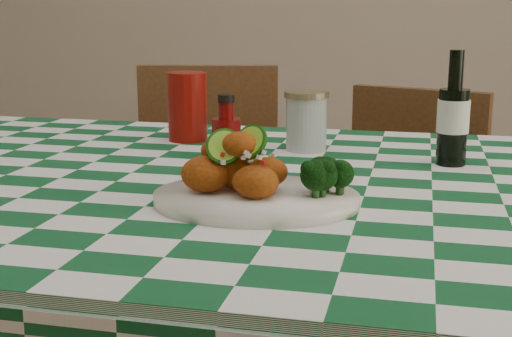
% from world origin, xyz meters
% --- Properties ---
extents(plate, '(0.33, 0.27, 0.02)m').
position_xyz_m(plate, '(0.05, -0.15, 0.80)').
color(plate, white).
rests_on(plate, dining_table).
extents(fried_chicken_pile, '(0.14, 0.10, 0.09)m').
position_xyz_m(fried_chicken_pile, '(0.03, -0.15, 0.85)').
color(fried_chicken_pile, '#AC4810').
rests_on(fried_chicken_pile, plate).
extents(broccoli_side, '(0.07, 0.07, 0.06)m').
position_xyz_m(broccoli_side, '(0.15, -0.14, 0.83)').
color(broccoli_side, black).
rests_on(broccoli_side, plate).
extents(red_tumbler, '(0.11, 0.11, 0.15)m').
position_xyz_m(red_tumbler, '(-0.20, 0.31, 0.86)').
color(red_tumbler, maroon).
rests_on(red_tumbler, dining_table).
extents(ketchup_bottle, '(0.06, 0.06, 0.12)m').
position_xyz_m(ketchup_bottle, '(-0.07, 0.14, 0.85)').
color(ketchup_bottle, '#600504').
rests_on(ketchup_bottle, dining_table).
extents(mason_jar, '(0.11, 0.11, 0.12)m').
position_xyz_m(mason_jar, '(0.06, 0.27, 0.85)').
color(mason_jar, '#B2BCBA').
rests_on(mason_jar, dining_table).
extents(beer_bottle, '(0.06, 0.06, 0.21)m').
position_xyz_m(beer_bottle, '(0.34, 0.19, 0.89)').
color(beer_bottle, black).
rests_on(beer_bottle, dining_table).
extents(wooden_chair_left, '(0.49, 0.50, 0.90)m').
position_xyz_m(wooden_chair_left, '(-0.29, 0.69, 0.45)').
color(wooden_chair_left, '#472814').
rests_on(wooden_chair_left, ground).
extents(wooden_chair_right, '(0.50, 0.51, 0.85)m').
position_xyz_m(wooden_chair_right, '(0.22, 0.71, 0.42)').
color(wooden_chair_right, '#472814').
rests_on(wooden_chair_right, ground).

